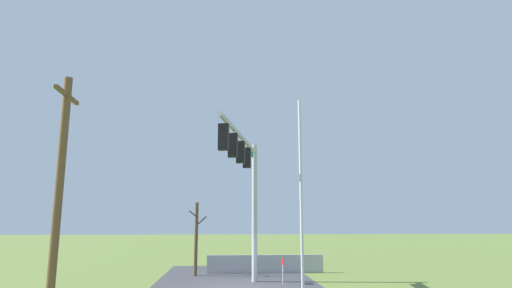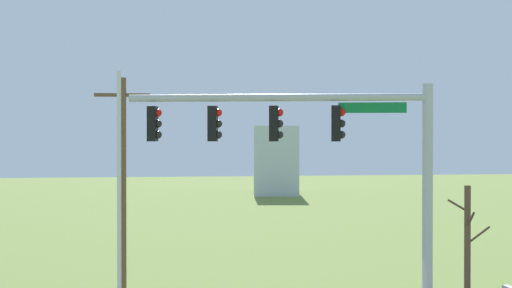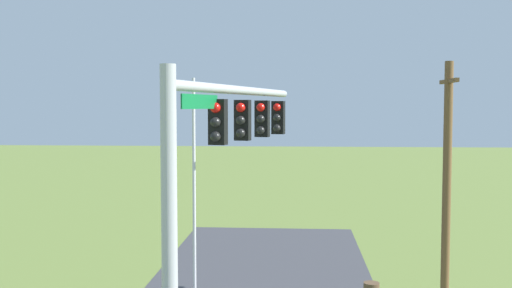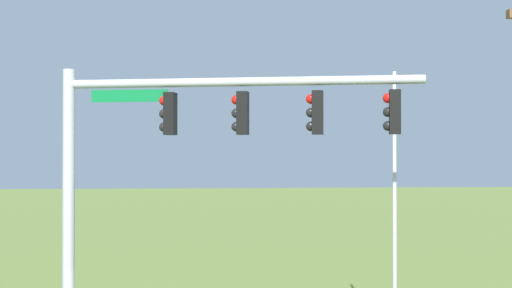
# 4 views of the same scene
# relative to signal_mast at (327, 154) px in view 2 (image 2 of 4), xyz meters

# --- Properties ---
(signal_mast) EXTENTS (8.01, 2.02, 7.01)m
(signal_mast) POSITION_rel_signal_mast_xyz_m (0.00, 0.00, 0.00)
(signal_mast) COLOR #B2B5BA
(signal_mast) RESTS_ON ground_plane
(flagpole) EXTENTS (0.10, 0.10, 7.15)m
(flagpole) POSITION_rel_signal_mast_xyz_m (-5.40, -1.56, -1.55)
(flagpole) COLOR silver
(flagpole) RESTS_ON ground_plane
(utility_pole) EXTENTS (1.90, 0.26, 7.64)m
(utility_pole) POSITION_rel_signal_mast_xyz_m (-5.73, 6.16, -1.14)
(utility_pole) COLOR brown
(utility_pole) RESTS_ON ground_plane
(bare_tree) EXTENTS (1.27, 1.02, 4.07)m
(bare_tree) POSITION_rel_signal_mast_xyz_m (5.15, 2.56, -3.03)
(bare_tree) COLOR brown
(bare_tree) RESTS_ON ground_plane
(distant_building) EXTENTS (5.30, 8.90, 6.67)m
(distant_building) POSITION_rel_signal_mast_xyz_m (6.89, 50.06, -1.80)
(distant_building) COLOR silver
(distant_building) RESTS_ON ground_plane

